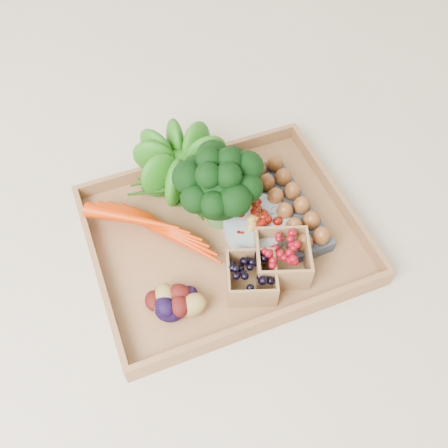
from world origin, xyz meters
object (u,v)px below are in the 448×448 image
object	(u,v)px
broccoli	(219,199)
egg_carton	(287,208)
cherry_bowl	(256,225)
tray	(224,238)

from	to	relation	value
broccoli	egg_carton	size ratio (longest dim) A/B	0.70
cherry_bowl	egg_carton	size ratio (longest dim) A/B	0.56
broccoli	cherry_bowl	xyz separation A→B (m)	(0.06, -0.06, -0.05)
broccoli	egg_carton	bearing A→B (deg)	-14.35
tray	broccoli	xyz separation A→B (m)	(0.01, 0.05, 0.08)
broccoli	egg_carton	distance (m)	0.16
broccoli	cherry_bowl	world-z (taller)	broccoli
broccoli	cherry_bowl	size ratio (longest dim) A/B	1.26
cherry_bowl	egg_carton	world-z (taller)	cherry_bowl
egg_carton	tray	bearing A→B (deg)	-178.64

